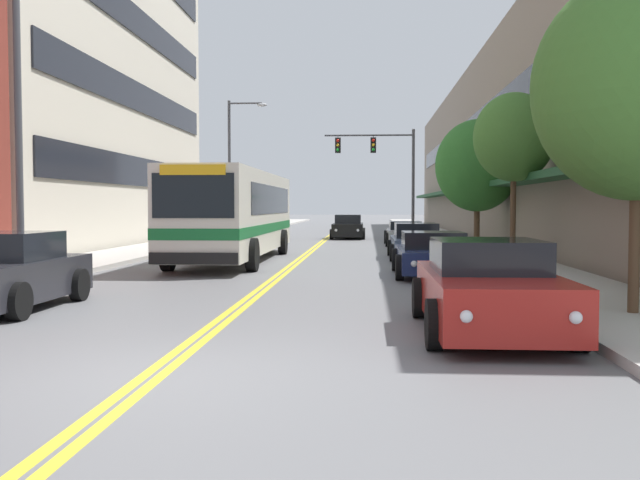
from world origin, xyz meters
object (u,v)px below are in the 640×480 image
at_px(car_navy_parked_right_mid, 433,255).
at_px(traffic_signal_mast, 383,161).
at_px(street_tree_right_near, 638,87).
at_px(street_lamp_left_far, 235,158).
at_px(fire_hydrant, 489,254).
at_px(street_tree_right_mid, 514,138).
at_px(street_tree_right_far, 477,166).
at_px(car_black_moving_lead, 348,228).
at_px(car_silver_parked_right_far, 405,234).
at_px(car_beige_parked_left_mid, 252,230).
at_px(car_red_parked_right_foreground, 488,289).
at_px(street_lamp_left_near, 29,62).
at_px(city_bus, 236,211).
at_px(car_charcoal_parked_left_far, 1,274).
at_px(car_slate_blue_parked_right_end, 416,242).

height_order(car_navy_parked_right_mid, traffic_signal_mast, traffic_signal_mast).
bearing_deg(street_tree_right_near, street_lamp_left_far, 113.52).
bearing_deg(fire_hydrant, street_lamp_left_far, 119.97).
relative_size(car_navy_parked_right_mid, street_lamp_left_far, 0.58).
distance_m(street_tree_right_mid, street_tree_right_far, 8.37).
bearing_deg(car_black_moving_lead, car_silver_parked_right_far, -67.21).
height_order(car_beige_parked_left_mid, street_tree_right_far, street_tree_right_far).
bearing_deg(street_tree_right_mid, car_red_parked_right_foreground, -102.89).
bearing_deg(street_tree_right_near, street_lamp_left_near, 165.21).
bearing_deg(car_red_parked_right_foreground, street_tree_right_far, 81.88).
distance_m(car_navy_parked_right_mid, street_lamp_left_far, 22.09).
distance_m(street_lamp_left_far, street_tree_right_far, 14.42).
distance_m(car_red_parked_right_foreground, traffic_signal_mast, 32.60).
xyz_separation_m(street_lamp_left_far, street_tree_right_near, (11.93, -27.41, -0.73)).
relative_size(car_beige_parked_left_mid, street_tree_right_far, 0.81).
distance_m(city_bus, car_beige_parked_left_mid, 15.99).
xyz_separation_m(car_red_parked_right_foreground, car_black_moving_lead, (-3.02, 31.80, -0.01)).
xyz_separation_m(city_bus, street_lamp_left_near, (-2.80, -9.77, 3.36)).
xyz_separation_m(street_tree_right_far, fire_hydrant, (-1.39, -11.56, -3.17)).
bearing_deg(street_tree_right_near, city_bus, 125.33).
height_order(car_silver_parked_right_far, street_tree_right_far, street_tree_right_far).
bearing_deg(fire_hydrant, car_beige_parked_left_mid, 116.66).
height_order(car_charcoal_parked_left_far, street_tree_right_mid, street_tree_right_mid).
distance_m(car_charcoal_parked_left_far, fire_hydrant, 12.97).
bearing_deg(car_beige_parked_left_mid, traffic_signal_mast, 17.30).
bearing_deg(traffic_signal_mast, street_lamp_left_near, -106.76).
distance_m(car_silver_parked_right_far, car_black_moving_lead, 7.85).
xyz_separation_m(city_bus, street_lamp_left_far, (-2.77, 14.49, 2.90)).
distance_m(street_tree_right_mid, fire_hydrant, 5.00).
bearing_deg(car_beige_parked_left_mid, street_tree_right_mid, -56.09).
bearing_deg(street_tree_right_near, car_slate_blue_parked_right_end, 100.61).
xyz_separation_m(car_black_moving_lead, street_lamp_left_near, (-6.32, -27.42, 4.46)).
bearing_deg(street_tree_right_mid, car_silver_parked_right_far, 104.01).
distance_m(traffic_signal_mast, street_tree_right_mid, 19.88).
bearing_deg(street_lamp_left_far, car_slate_blue_parked_right_end, -54.84).
relative_size(city_bus, street_tree_right_far, 2.20).
relative_size(car_slate_blue_parked_right_end, car_black_moving_lead, 1.02).
relative_size(car_beige_parked_left_mid, car_slate_blue_parked_right_end, 0.93).
height_order(car_charcoal_parked_left_far, fire_hydrant, car_charcoal_parked_left_far).
bearing_deg(traffic_signal_mast, car_navy_parked_right_mid, -87.78).
distance_m(car_silver_parked_right_far, fire_hydrant, 15.00).
bearing_deg(car_navy_parked_right_mid, street_lamp_left_far, 115.33).
height_order(traffic_signal_mast, street_lamp_left_near, street_lamp_left_near).
bearing_deg(traffic_signal_mast, car_beige_parked_left_mid, -162.70).
distance_m(city_bus, street_lamp_left_near, 10.70).
relative_size(city_bus, traffic_signal_mast, 1.90).
xyz_separation_m(street_lamp_left_near, fire_hydrant, (10.98, 5.27, -4.54)).
distance_m(car_silver_parked_right_far, street_lamp_left_near, 22.71).
relative_size(car_charcoal_parked_left_far, fire_hydrant, 4.88).
bearing_deg(street_lamp_left_near, car_navy_parked_right_mid, 26.40).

